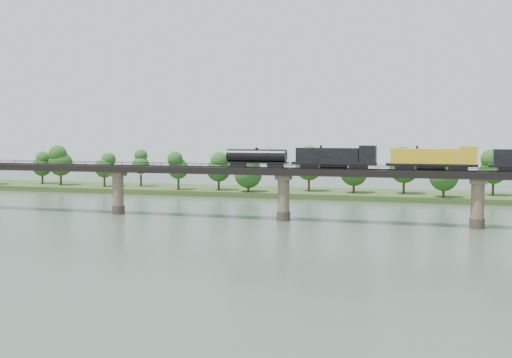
# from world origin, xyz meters

# --- Properties ---
(ground) EXTENTS (400.00, 400.00, 0.00)m
(ground) POSITION_xyz_m (0.00, 0.00, 0.00)
(ground) COLOR #364537
(ground) RESTS_ON ground
(far_bank) EXTENTS (300.00, 24.00, 1.60)m
(far_bank) POSITION_xyz_m (0.00, 85.00, 0.80)
(far_bank) COLOR #2F471C
(far_bank) RESTS_ON ground
(bridge) EXTENTS (236.00, 30.00, 11.50)m
(bridge) POSITION_xyz_m (0.00, 30.00, 5.46)
(bridge) COLOR #473A2D
(bridge) RESTS_ON ground
(bridge_superstructure) EXTENTS (220.00, 4.90, 0.75)m
(bridge_superstructure) POSITION_xyz_m (0.00, 30.00, 11.79)
(bridge_superstructure) COLOR black
(bridge_superstructure) RESTS_ON bridge
(far_treeline) EXTENTS (289.06, 17.54, 13.60)m
(far_treeline) POSITION_xyz_m (-8.21, 80.52, 8.83)
(far_treeline) COLOR #382619
(far_treeline) RESTS_ON far_bank
(freight_train) EXTENTS (72.97, 2.84, 5.02)m
(freight_train) POSITION_xyz_m (24.41, 30.00, 13.90)
(freight_train) COLOR black
(freight_train) RESTS_ON bridge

